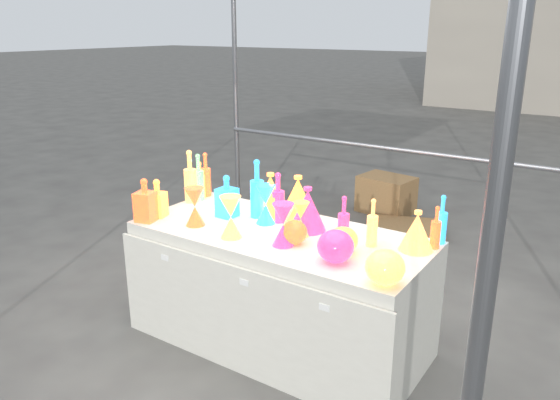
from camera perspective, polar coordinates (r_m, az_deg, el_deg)
The scene contains 33 objects.
ground at distance 3.63m, azimuth 0.00°, elevation -14.43°, with size 80.00×80.00×0.00m, color slate.
display_table at distance 3.44m, azimuth -0.09°, elevation -9.21°, with size 1.84×0.83×0.75m.
cardboard_box_closed at distance 5.99m, azimuth 11.02°, elevation 0.57°, with size 0.55×0.40×0.40m, color #9C7246.
cardboard_box_flat at distance 5.52m, azimuth 12.94°, elevation -2.86°, with size 0.74×0.53×0.06m, color #9C7246.
bottle_0 at distance 3.93m, azimuth -8.36°, elevation 2.09°, with size 0.07×0.07×0.27m, color #C21238, non-canonical shape.
bottle_1 at distance 3.86m, azimuth -9.31°, elevation 2.07°, with size 0.07×0.07×0.31m, color #167B24, non-canonical shape.
bottle_2 at distance 3.97m, azimuth -7.76°, elevation 2.66°, with size 0.07×0.07×0.32m, color orange, non-canonical shape.
bottle_3 at distance 3.41m, azimuth -0.21°, elevation 0.28°, with size 0.08×0.08×0.32m, color #1A4399, non-canonical shape.
bottle_4 at distance 3.84m, azimuth -9.37°, elevation 2.47°, with size 0.09×0.09×0.37m, color #127255, non-canonical shape.
bottle_5 at distance 3.88m, azimuth -8.50°, elevation 2.38°, with size 0.07×0.07×0.34m, color #AB229A, non-canonical shape.
bottle_6 at distance 3.41m, azimuth -0.87°, elevation -0.20°, with size 0.07×0.07×0.27m, color #C21238, non-canonical shape.
bottle_7 at distance 3.49m, azimuth -2.41°, elevation 1.21°, with size 0.09×0.09×0.38m, color #167B24, non-canonical shape.
decanter_0 at distance 3.60m, azimuth -12.68°, elevation 0.22°, with size 0.10×0.10×0.25m, color #C21238, non-canonical shape.
decanter_1 at distance 3.53m, azimuth -13.90°, elevation 0.01°, with size 0.12×0.12×0.28m, color orange, non-canonical shape.
decanter_2 at distance 3.52m, azimuth -5.57°, elevation 0.42°, with size 0.12×0.12×0.28m, color #167B24, non-canonical shape.
hourglass_0 at distance 3.40m, azimuth -8.89°, elevation -0.69°, with size 0.12×0.12×0.24m, color orange, non-canonical shape.
hourglass_1 at distance 3.05m, azimuth 0.32°, elevation -2.59°, with size 0.12×0.12×0.25m, color #1A4399, non-canonical shape.
hourglass_2 at distance 3.18m, azimuth -5.16°, elevation -1.78°, with size 0.13×0.13×0.25m, color #127255, non-canonical shape.
hourglass_3 at distance 3.07m, azimuth 0.41°, elevation -2.74°, with size 0.11×0.11×0.22m, color #AB229A, non-canonical shape.
hourglass_4 at distance 3.20m, azimuth 2.17°, elevation -1.99°, with size 0.10×0.10×0.21m, color #C21238, non-canonical shape.
hourglass_5 at distance 3.39m, azimuth -1.49°, elevation -0.46°, with size 0.12×0.12×0.25m, color #167B24, non-canonical shape.
globe_0 at distance 2.99m, azimuth 6.61°, elevation -4.33°, with size 0.16×0.16×0.13m, color #C21238, non-canonical shape.
globe_1 at distance 2.67m, azimuth 10.90°, elevation -7.12°, with size 0.19×0.19×0.15m, color #127255, non-canonical shape.
globe_2 at distance 3.10m, azimuth 1.46°, elevation -3.51°, with size 0.15×0.15×0.12m, color orange, non-canonical shape.
globe_3 at distance 2.87m, azimuth 5.82°, elevation -5.02°, with size 0.20×0.20×0.16m, color #1A4399, non-canonical shape.
lampshade_0 at distance 3.61m, azimuth -1.00°, elevation 0.80°, with size 0.22×0.22×0.27m, color #F6FF35, non-canonical shape.
lampshade_1 at distance 3.50m, azimuth 1.88°, elevation 0.35°, with size 0.24×0.24×0.28m, color #F6FF35, non-canonical shape.
lampshade_2 at distance 3.28m, azimuth 2.90°, elevation -0.90°, with size 0.23×0.23×0.27m, color #1A4399, non-canonical shape.
lampshade_3 at distance 3.08m, azimuth 14.11°, elevation -3.10°, with size 0.19×0.19×0.23m, color #127255, non-canonical shape.
bottle_8 at distance 3.21m, azimuth 16.53°, elevation -1.93°, with size 0.06×0.06×0.29m, color #167B24, non-canonical shape.
bottle_9 at distance 3.13m, azimuth 15.98°, elevation -2.76°, with size 0.06×0.06×0.25m, color orange, non-canonical shape.
bottle_10 at distance 3.07m, azimuth 6.66°, elevation -2.14°, with size 0.06×0.06×0.29m, color #1A4399, non-canonical shape.
bottle_11 at distance 3.08m, azimuth 9.64°, elevation -2.33°, with size 0.06×0.06×0.28m, color #127255, non-canonical shape.
Camera 1 is at (1.71, -2.56, 1.93)m, focal length 35.00 mm.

